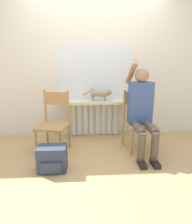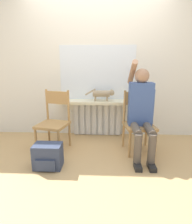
{
  "view_description": "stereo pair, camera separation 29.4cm",
  "coord_description": "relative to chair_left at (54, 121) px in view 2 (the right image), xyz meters",
  "views": [
    {
      "loc": [
        -0.16,
        -2.21,
        1.32
      ],
      "look_at": [
        0.0,
        0.63,
        0.58
      ],
      "focal_mm": 30.0,
      "sensor_mm": 36.0,
      "label": 1
    },
    {
      "loc": [
        0.13,
        -2.22,
        1.32
      ],
      "look_at": [
        0.0,
        0.63,
        0.58
      ],
      "focal_mm": 30.0,
      "sensor_mm": 36.0,
      "label": 2
    }
  ],
  "objects": [
    {
      "name": "ground_plane",
      "position": [
        0.65,
        -0.53,
        -0.46
      ],
      "size": [
        12.0,
        12.0,
        0.0
      ],
      "primitive_type": "plane",
      "color": "tan"
    },
    {
      "name": "wall_with_window",
      "position": [
        0.65,
        0.7,
        0.89
      ],
      "size": [
        7.0,
        0.06,
        2.7
      ],
      "color": "white",
      "rests_on": "ground_plane"
    },
    {
      "name": "radiator",
      "position": [
        0.65,
        0.62,
        -0.14
      ],
      "size": [
        0.89,
        0.08,
        0.63
      ],
      "color": "silver",
      "rests_on": "ground_plane"
    },
    {
      "name": "windowsill",
      "position": [
        0.65,
        0.52,
        0.2
      ],
      "size": [
        1.39,
        0.3,
        0.05
      ],
      "color": "beige",
      "rests_on": "radiator"
    },
    {
      "name": "window_glass",
      "position": [
        0.65,
        0.67,
        0.7
      ],
      "size": [
        1.34,
        0.01,
        0.95
      ],
      "color": "white",
      "rests_on": "windowsill"
    },
    {
      "name": "chair_left",
      "position": [
        0.0,
        0.0,
        0.0
      ],
      "size": [
        0.52,
        0.52,
        0.92
      ],
      "rotation": [
        0.0,
        0.0,
        -0.24
      ],
      "color": "#B2844C",
      "rests_on": "ground_plane"
    },
    {
      "name": "chair_right",
      "position": [
        1.3,
        0.0,
        0.0
      ],
      "size": [
        0.49,
        0.49,
        0.92
      ],
      "rotation": [
        0.0,
        0.0,
        0.14
      ],
      "color": "#B2844C",
      "rests_on": "ground_plane"
    },
    {
      "name": "person",
      "position": [
        1.31,
        -0.12,
        0.23
      ],
      "size": [
        0.36,
        1.02,
        1.38
      ],
      "color": "brown",
      "rests_on": "ground_plane"
    },
    {
      "name": "cat",
      "position": [
        0.76,
        0.49,
        0.36
      ],
      "size": [
        0.51,
        0.11,
        0.22
      ],
      "color": "#9E896B",
      "rests_on": "windowsill"
    },
    {
      "name": "backpack",
      "position": [
        0.06,
        -0.58,
        -0.3
      ],
      "size": [
        0.36,
        0.26,
        0.32
      ],
      "color": "#333D56",
      "rests_on": "ground_plane"
    }
  ]
}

